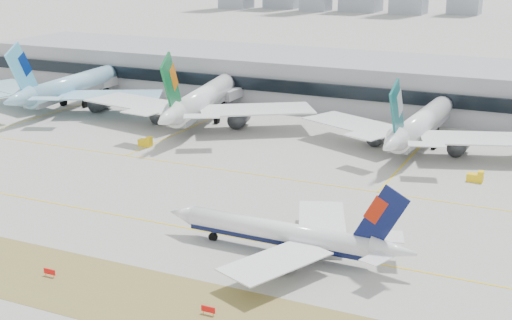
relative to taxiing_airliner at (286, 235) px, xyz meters
The scene contains 10 objects.
ground 26.45m from the taxiing_airliner, 162.01° to the left, with size 3000.00×3000.00×0.00m, color #9D9B93.
taxiing_airliner is the anchor object (origin of this frame).
widebody_korean 133.52m from the taxiing_airliner, 144.45° to the left, with size 68.79×67.62×24.63m.
widebody_eva 96.47m from the taxiing_airliner, 127.90° to the left, with size 69.25×68.72×25.16m.
widebody_cathay 76.72m from the taxiing_airliner, 86.12° to the left, with size 62.59×61.19×22.32m.
terminal 125.48m from the taxiing_airliner, 101.45° to the left, with size 280.00×43.10×15.00m.
hold_sign_left 39.07m from the taxiing_airliner, 142.15° to the right, with size 2.20×0.15×1.35m.
hold_sign_right 24.16m from the taxiing_airliner, 94.73° to the right, with size 2.20×0.15×1.35m.
gse_c 59.11m from the taxiing_airliner, 66.98° to the left, with size 3.55×2.00×2.60m.
gse_b 76.92m from the taxiing_airliner, 141.56° to the left, with size 3.55×2.00×2.60m.
Camera 1 is at (67.85, -111.49, 50.54)m, focal length 50.00 mm.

